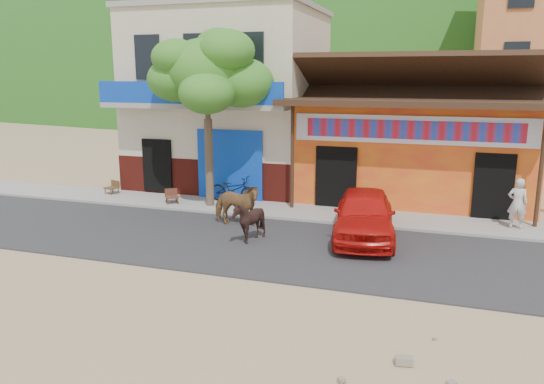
{
  "coord_description": "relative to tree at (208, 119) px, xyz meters",
  "views": [
    {
      "loc": [
        3.05,
        -10.62,
        4.59
      ],
      "look_at": [
        -1.41,
        3.0,
        1.4
      ],
      "focal_mm": 35.0,
      "sensor_mm": 36.0,
      "label": 1
    }
  ],
  "objects": [
    {
      "name": "road",
      "position": [
        4.6,
        -3.3,
        -3.1
      ],
      "size": [
        60.0,
        5.0,
        0.04
      ],
      "primitive_type": "cube",
      "color": "#28282B",
      "rests_on": "ground"
    },
    {
      "name": "cafe_chair_left",
      "position": [
        -4.34,
        0.48,
        -2.54
      ],
      "size": [
        0.54,
        0.54,
        0.92
      ],
      "primitive_type": null,
      "rotation": [
        0.0,
        0.0,
        -0.3
      ],
      "color": "#462517",
      "rests_on": "sidewalk"
    },
    {
      "name": "cow_tan",
      "position": [
        1.73,
        -1.83,
        -2.42
      ],
      "size": [
        1.57,
        0.74,
        1.32
      ],
      "primitive_type": "imported",
      "rotation": [
        0.0,
        0.0,
        1.56
      ],
      "color": "brown",
      "rests_on": "road"
    },
    {
      "name": "pedestrian",
      "position": [
        9.81,
        0.21,
        -2.24
      ],
      "size": [
        0.57,
        0.38,
        1.52
      ],
      "primitive_type": "imported",
      "rotation": [
        0.0,
        0.0,
        3.11
      ],
      "color": "silver",
      "rests_on": "sidewalk"
    },
    {
      "name": "dance_club",
      "position": [
        6.6,
        4.2,
        -1.32
      ],
      "size": [
        8.0,
        6.0,
        3.6
      ],
      "primitive_type": "cube",
      "color": "orange",
      "rests_on": "ground"
    },
    {
      "name": "hillside",
      "position": [
        4.6,
        64.2,
        8.88
      ],
      "size": [
        100.0,
        40.0,
        24.0
      ],
      "primitive_type": "ellipsoid",
      "color": "#194C14",
      "rests_on": "ground"
    },
    {
      "name": "tree",
      "position": [
        0.0,
        0.0,
        0.0
      ],
      "size": [
        3.0,
        3.0,
        6.0
      ],
      "primitive_type": null,
      "color": "#2D721E",
      "rests_on": "sidewalk"
    },
    {
      "name": "cafe_chair_right",
      "position": [
        -1.4,
        -0.17,
        -2.53
      ],
      "size": [
        0.61,
        0.61,
        0.94
      ],
      "primitive_type": null,
      "rotation": [
        0.0,
        0.0,
        0.66
      ],
      "color": "#54291C",
      "rests_on": "sidewalk"
    },
    {
      "name": "ground",
      "position": [
        4.6,
        -5.8,
        -3.12
      ],
      "size": [
        120.0,
        120.0,
        0.0
      ],
      "primitive_type": "plane",
      "color": "#9E825B",
      "rests_on": "ground"
    },
    {
      "name": "scooter",
      "position": [
        0.6,
        0.68,
        -2.53
      ],
      "size": [
        1.82,
        0.71,
        0.94
      ],
      "primitive_type": "imported",
      "rotation": [
        0.0,
        0.0,
        1.53
      ],
      "color": "black",
      "rests_on": "sidewalk"
    },
    {
      "name": "cafe_building",
      "position": [
        -0.9,
        4.2,
        0.38
      ],
      "size": [
        7.0,
        6.0,
        7.0
      ],
      "primitive_type": "cube",
      "color": "beige",
      "rests_on": "ground"
    },
    {
      "name": "cow_dark",
      "position": [
        2.66,
        -3.22,
        -2.49
      ],
      "size": [
        1.39,
        1.34,
        1.17
      ],
      "primitive_type": "imported",
      "rotation": [
        0.0,
        0.0,
        -1.06
      ],
      "color": "black",
      "rests_on": "road"
    },
    {
      "name": "sidewalk",
      "position": [
        4.6,
        0.2,
        -3.06
      ],
      "size": [
        60.0,
        2.0,
        0.12
      ],
      "primitive_type": "cube",
      "color": "gray",
      "rests_on": "ground"
    },
    {
      "name": "red_car",
      "position": [
        5.64,
        -1.91,
        -2.38
      ],
      "size": [
        2.2,
        4.3,
        1.4
      ],
      "primitive_type": "imported",
      "rotation": [
        0.0,
        0.0,
        0.14
      ],
      "color": "red",
      "rests_on": "road"
    }
  ]
}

